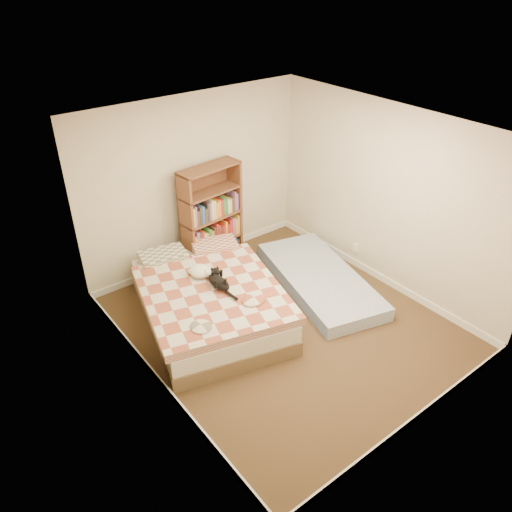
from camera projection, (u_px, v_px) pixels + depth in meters
room at (286, 242)px, 5.72m from camera, size 3.51×4.01×2.51m
bed at (208, 299)px, 6.34m from camera, size 2.07×2.54×0.59m
bookshelf at (211, 229)px, 7.29m from camera, size 0.96×0.41×1.55m
floor_mattress at (320, 279)px, 7.02m from camera, size 1.49×2.33×0.19m
black_cat at (218, 281)px, 6.11m from camera, size 0.31×0.65×0.15m
white_dog at (201, 271)px, 6.29m from camera, size 0.34×0.36×0.14m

